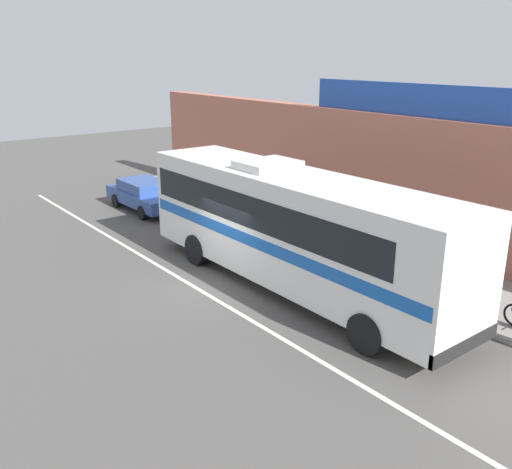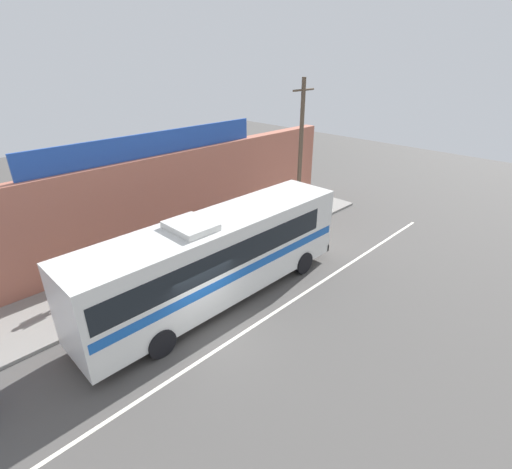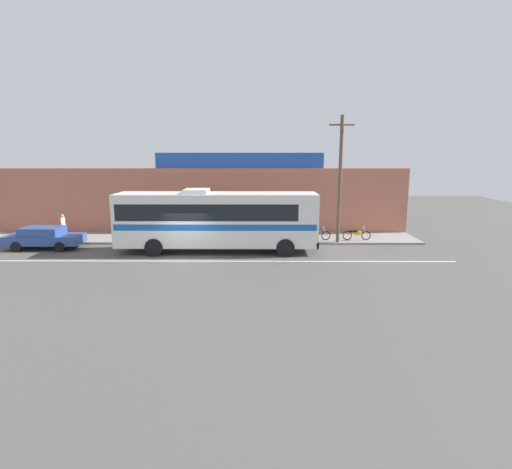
{
  "view_description": "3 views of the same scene",
  "coord_description": "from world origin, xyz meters",
  "px_view_note": "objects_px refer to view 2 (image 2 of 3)",
  "views": [
    {
      "loc": [
        13.52,
        -9.14,
        6.93
      ],
      "look_at": [
        0.44,
        1.09,
        1.5
      ],
      "focal_mm": 39.36,
      "sensor_mm": 36.0,
      "label": 1
    },
    {
      "loc": [
        -6.65,
        -8.86,
        9.2
      ],
      "look_at": [
        3.99,
        1.69,
        2.08
      ],
      "focal_mm": 26.65,
      "sensor_mm": 36.0,
      "label": 2
    },
    {
      "loc": [
        4.16,
        -22.63,
        5.82
      ],
      "look_at": [
        4.01,
        1.37,
        1.08
      ],
      "focal_mm": 28.7,
      "sensor_mm": 36.0,
      "label": 3
    }
  ],
  "objects_px": {
    "utility_pole": "(300,155)",
    "motorcycle_blue": "(274,224)",
    "pedestrian_by_curb": "(68,280)",
    "intercity_bus": "(216,255)",
    "motorcycle_green": "(304,211)"
  },
  "relations": [
    {
      "from": "utility_pole",
      "to": "motorcycle_green",
      "type": "xyz_separation_m",
      "value": [
        1.35,
        0.58,
        -3.74
      ]
    },
    {
      "from": "intercity_bus",
      "to": "motorcycle_blue",
      "type": "xyz_separation_m",
      "value": [
        6.37,
        2.69,
        -1.5
      ]
    },
    {
      "from": "utility_pole",
      "to": "pedestrian_by_curb",
      "type": "xyz_separation_m",
      "value": [
        -12.2,
        1.71,
        -3.16
      ]
    },
    {
      "from": "intercity_bus",
      "to": "utility_pole",
      "type": "relative_size",
      "value": 1.47
    },
    {
      "from": "utility_pole",
      "to": "motorcycle_blue",
      "type": "xyz_separation_m",
      "value": [
        -1.39,
        0.54,
        -3.74
      ]
    },
    {
      "from": "utility_pole",
      "to": "pedestrian_by_curb",
      "type": "distance_m",
      "value": 12.72
    },
    {
      "from": "utility_pole",
      "to": "motorcycle_blue",
      "type": "height_order",
      "value": "utility_pole"
    },
    {
      "from": "utility_pole",
      "to": "pedestrian_by_curb",
      "type": "height_order",
      "value": "utility_pole"
    },
    {
      "from": "intercity_bus",
      "to": "pedestrian_by_curb",
      "type": "relative_size",
      "value": 6.93
    },
    {
      "from": "utility_pole",
      "to": "motorcycle_green",
      "type": "distance_m",
      "value": 4.02
    },
    {
      "from": "intercity_bus",
      "to": "motorcycle_blue",
      "type": "relative_size",
      "value": 6.03
    },
    {
      "from": "utility_pole",
      "to": "intercity_bus",
      "type": "bearing_deg",
      "value": -164.46
    },
    {
      "from": "motorcycle_green",
      "to": "intercity_bus",
      "type": "bearing_deg",
      "value": -163.3
    },
    {
      "from": "utility_pole",
      "to": "motorcycle_green",
      "type": "height_order",
      "value": "utility_pole"
    },
    {
      "from": "utility_pole",
      "to": "pedestrian_by_curb",
      "type": "bearing_deg",
      "value": 172.01
    }
  ]
}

